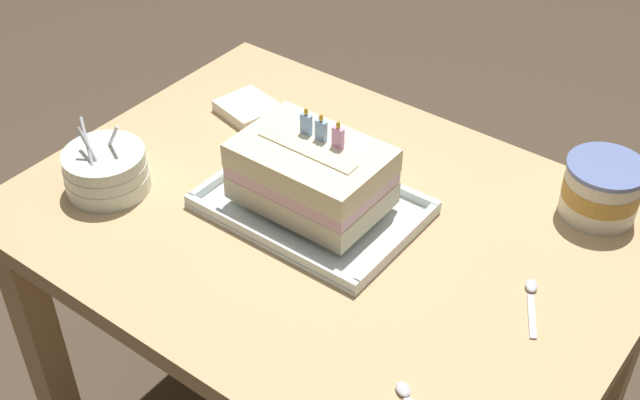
% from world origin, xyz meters
% --- Properties ---
extents(dining_table, '(1.02, 0.75, 0.69)m').
position_xyz_m(dining_table, '(0.00, 0.00, 0.58)').
color(dining_table, tan).
rests_on(dining_table, ground_plane).
extents(foil_tray, '(0.35, 0.25, 0.02)m').
position_xyz_m(foil_tray, '(-0.03, 0.00, 0.70)').
color(foil_tray, silver).
rests_on(foil_tray, dining_table).
extents(birthday_cake, '(0.24, 0.16, 0.15)m').
position_xyz_m(birthday_cake, '(-0.03, 0.00, 0.77)').
color(birthday_cake, beige).
rests_on(birthday_cake, foil_tray).
extents(bowl_stack, '(0.14, 0.14, 0.13)m').
position_xyz_m(bowl_stack, '(-0.35, -0.16, 0.73)').
color(bowl_stack, silver).
rests_on(bowl_stack, dining_table).
extents(ice_cream_tub, '(0.13, 0.13, 0.10)m').
position_xyz_m(ice_cream_tub, '(0.35, 0.28, 0.74)').
color(ice_cream_tub, silver).
rests_on(ice_cream_tub, dining_table).
extents(serving_spoon_by_bowls, '(0.07, 0.11, 0.01)m').
position_xyz_m(serving_spoon_by_bowls, '(0.35, 0.04, 0.69)').
color(serving_spoon_by_bowls, silver).
rests_on(serving_spoon_by_bowls, dining_table).
extents(napkin_pile, '(0.12, 0.12, 0.02)m').
position_xyz_m(napkin_pile, '(-0.31, 0.16, 0.70)').
color(napkin_pile, silver).
rests_on(napkin_pile, dining_table).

